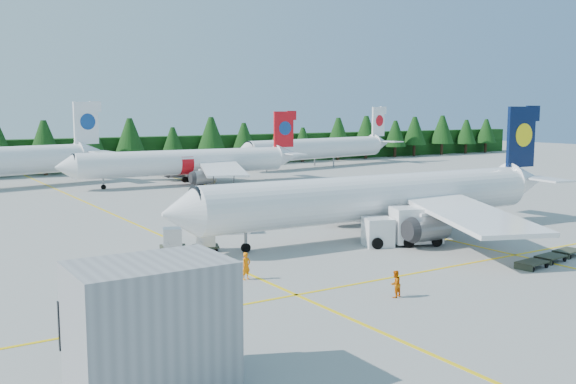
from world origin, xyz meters
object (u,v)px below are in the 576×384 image
airliner_navy (370,198)px  service_truck (403,227)px  airliner_red (180,163)px  airstairs (225,223)px

airliner_navy → service_truck: 4.38m
airliner_navy → service_truck: (0.27, -3.94, -1.90)m
airliner_red → airliner_navy: bearing=-90.1°
service_truck → airliner_red: bearing=109.1°
airliner_red → airstairs: airliner_red is taller
service_truck → airstairs: bearing=148.2°
airliner_navy → service_truck: bearing=-83.2°
airstairs → service_truck: 16.22m
service_truck → airliner_navy: bearing=115.0°
airliner_red → airstairs: size_ratio=5.65×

